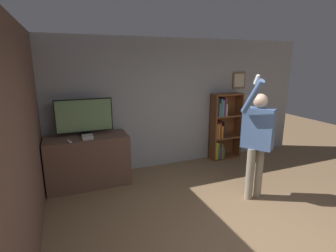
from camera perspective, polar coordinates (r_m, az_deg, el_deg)
The scene contains 8 objects.
wall_back at distance 5.57m, azimuth -0.72°, elevation 4.85°, with size 6.82×0.09×2.70m.
wall_side_brick at distance 3.68m, azimuth -28.25°, elevation -1.70°, with size 0.06×4.68×2.70m.
tv_ledge at distance 5.05m, azimuth -16.95°, elevation -7.26°, with size 1.45×0.63×0.92m.
television at distance 4.93m, azimuth -17.75°, elevation 1.96°, with size 0.99×0.22×0.66m.
game_console at distance 4.76m, azimuth -17.11°, elevation -2.30°, with size 0.18×0.22×0.06m.
remote_loose at distance 4.67m, azimuth -20.74°, elevation -3.16°, with size 0.08×0.14×0.02m.
bookshelf at distance 6.15m, azimuth 11.79°, elevation -0.28°, with size 0.72×0.28×1.53m.
person at distance 4.41m, azimuth 18.94°, elevation -2.11°, with size 0.62×0.59×2.05m.
Camera 1 is at (-2.00, -2.00, 2.24)m, focal length 28.00 mm.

